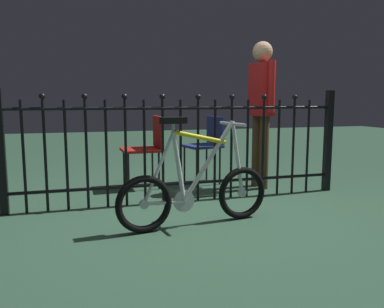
{
  "coord_description": "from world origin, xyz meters",
  "views": [
    {
      "loc": [
        -1.03,
        -3.07,
        1.02
      ],
      "look_at": [
        -0.06,
        0.2,
        0.55
      ],
      "focal_mm": 36.34,
      "sensor_mm": 36.0,
      "label": 1
    }
  ],
  "objects": [
    {
      "name": "ground_plane",
      "position": [
        0.0,
        0.0,
        0.0
      ],
      "size": [
        20.0,
        20.0,
        0.0
      ],
      "primitive_type": "plane",
      "color": "#2C4D38"
    },
    {
      "name": "chair_navy",
      "position": [
        0.51,
        1.45,
        0.52
      ],
      "size": [
        0.48,
        0.47,
        0.82
      ],
      "color": "black",
      "rests_on": "ground"
    },
    {
      "name": "person_visitor",
      "position": [
        1.02,
        1.04,
        1.01
      ],
      "size": [
        0.23,
        0.47,
        1.68
      ],
      "color": "#4C3823",
      "rests_on": "ground"
    },
    {
      "name": "iron_fence",
      "position": [
        -0.06,
        0.67,
        0.57
      ],
      "size": [
        3.44,
        0.07,
        1.13
      ],
      "color": "black",
      "rests_on": "ground"
    },
    {
      "name": "chair_red",
      "position": [
        -0.24,
        1.44,
        0.51
      ],
      "size": [
        0.45,
        0.45,
        0.84
      ],
      "color": "black",
      "rests_on": "ground"
    },
    {
      "name": "bicycle",
      "position": [
        -0.12,
        -0.11,
        0.29
      ],
      "size": [
        1.33,
        0.4,
        0.89
      ],
      "color": "black",
      "rests_on": "ground"
    }
  ]
}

